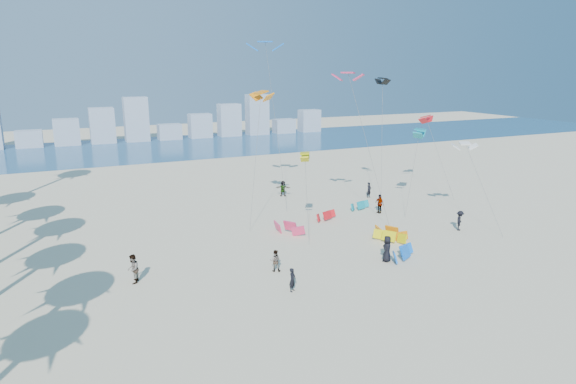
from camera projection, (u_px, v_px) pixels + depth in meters
name	position (u px, v px, depth m)	size (l,w,h in m)	color
ground	(374.00, 368.00, 22.98)	(220.00, 220.00, 0.00)	beige
ocean	(138.00, 149.00, 86.47)	(220.00, 220.00, 0.00)	navy
kitesurfer_near	(292.00, 280.00, 30.77)	(0.55, 0.36, 1.52)	black
kitesurfer_mid	(275.00, 261.00, 33.84)	(0.74, 0.58, 1.53)	gray
kitesurfers_far	(331.00, 218.00, 43.11)	(28.09, 21.55, 1.92)	black
grounded_kites	(359.00, 230.00, 41.36)	(12.02, 14.52, 0.95)	blue
flying_kites	(348.00, 94.00, 46.67)	(24.71, 19.29, 16.60)	#D8CC0B
distant_skyline	(123.00, 126.00, 94.07)	(85.00, 3.00, 8.40)	#9EADBF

